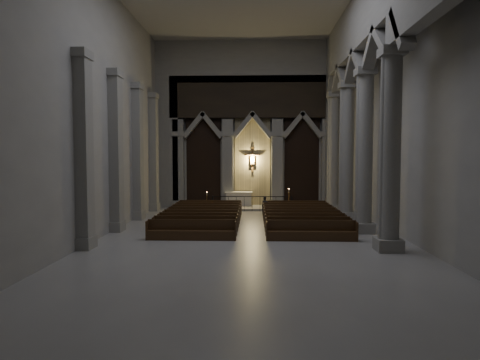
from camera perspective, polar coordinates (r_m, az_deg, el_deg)
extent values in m
plane|color=#989590|center=(19.96, 1.50, -7.71)|extent=(24.00, 24.00, 0.00)
cube|color=#98968E|center=(31.66, 1.67, 7.30)|extent=(14.00, 0.10, 12.00)
cube|color=#98968E|center=(7.89, 0.90, 19.28)|extent=(14.00, 0.10, 12.00)
cube|color=#98968E|center=(20.96, -18.25, 9.13)|extent=(0.10, 24.00, 12.00)
cube|color=#98968E|center=(20.87, 21.39, 9.10)|extent=(0.10, 24.00, 12.00)
cube|color=gray|center=(31.58, -8.19, 2.19)|extent=(0.80, 0.50, 6.40)
cube|color=gray|center=(31.78, -8.15, -3.13)|extent=(1.05, 0.70, 0.50)
cube|color=gray|center=(31.61, -8.23, 6.09)|extent=(1.00, 0.65, 0.35)
cube|color=gray|center=(31.15, -1.66, 2.21)|extent=(0.80, 0.50, 6.40)
cube|color=gray|center=(31.35, -1.65, -3.19)|extent=(1.05, 0.70, 0.50)
cube|color=gray|center=(31.18, -1.66, 6.16)|extent=(1.00, 0.65, 0.35)
cube|color=gray|center=(31.14, 4.98, 2.20)|extent=(0.80, 0.50, 6.40)
cube|color=gray|center=(31.34, 4.95, -3.20)|extent=(1.05, 0.70, 0.50)
cube|color=gray|center=(31.17, 5.00, 6.15)|extent=(1.00, 0.65, 0.35)
cube|color=gray|center=(31.53, 11.53, 2.16)|extent=(0.80, 0.50, 6.40)
cube|color=gray|center=(31.73, 11.46, -3.18)|extent=(1.05, 0.70, 0.50)
cube|color=gray|center=(31.56, 11.57, 6.06)|extent=(1.00, 0.65, 0.35)
cube|color=black|center=(31.66, -4.87, 2.76)|extent=(2.60, 0.15, 7.00)
cube|color=tan|center=(31.44, 1.66, 2.77)|extent=(2.60, 0.15, 7.00)
cube|color=black|center=(31.63, 8.21, 2.74)|extent=(2.60, 0.15, 7.00)
cube|color=black|center=(31.36, 1.67, 11.01)|extent=(12.00, 0.50, 3.00)
cube|color=gray|center=(31.73, -9.64, 4.53)|extent=(1.60, 0.50, 9.00)
cube|color=gray|center=(31.68, 12.99, 4.49)|extent=(1.60, 0.50, 9.00)
cube|color=gray|center=(31.79, 1.68, 15.48)|extent=(14.00, 0.50, 3.00)
plane|color=#FEE972|center=(31.41, 1.66, 2.77)|extent=(1.50, 0.00, 1.50)
cube|color=brown|center=(31.32, 1.66, 2.76)|extent=(0.13, 0.08, 1.80)
cube|color=brown|center=(31.32, 1.66, 3.40)|extent=(1.10, 0.08, 0.13)
cube|color=tan|center=(31.26, 1.66, 2.67)|extent=(0.26, 0.10, 0.60)
sphere|color=tan|center=(31.26, 1.66, 3.40)|extent=(0.17, 0.17, 0.17)
cylinder|color=tan|center=(31.26, 1.19, 3.35)|extent=(0.45, 0.08, 0.08)
cylinder|color=tan|center=(31.26, 2.14, 3.35)|extent=(0.45, 0.08, 0.08)
cube|color=gray|center=(29.79, 12.29, -3.61)|extent=(1.00, 1.00, 0.50)
cylinder|color=gray|center=(29.58, 12.38, 3.62)|extent=(0.70, 0.70, 7.50)
cube|color=gray|center=(29.85, 12.48, 11.03)|extent=(0.95, 0.95, 0.35)
cube|color=gray|center=(25.90, 13.89, -4.68)|extent=(1.00, 1.00, 0.50)
cylinder|color=gray|center=(25.65, 14.01, 3.64)|extent=(0.70, 0.70, 7.50)
cube|color=gray|center=(25.96, 14.13, 12.17)|extent=(0.95, 0.95, 0.35)
cube|color=gray|center=(22.05, 16.06, -6.12)|extent=(1.00, 1.00, 0.50)
cylinder|color=gray|center=(21.76, 16.22, 3.67)|extent=(0.70, 0.70, 7.50)
cube|color=gray|center=(22.12, 16.39, 13.69)|extent=(0.95, 0.95, 0.35)
cube|color=gray|center=(18.26, 19.15, -8.14)|extent=(1.00, 1.00, 0.50)
cylinder|color=gray|center=(17.91, 19.38, 3.71)|extent=(0.70, 0.70, 7.50)
cube|color=gray|center=(18.35, 19.63, 15.81)|extent=(0.95, 0.95, 0.35)
cube|color=gray|center=(21.40, 17.60, 21.64)|extent=(0.55, 24.00, 2.80)
cube|color=gray|center=(31.46, 11.77, 4.70)|extent=(0.55, 1.20, 9.20)
cube|color=gray|center=(30.10, -11.35, -3.53)|extent=(0.60, 1.00, 0.50)
cube|color=gray|center=(29.89, -11.43, 3.63)|extent=(0.50, 0.80, 7.50)
cube|color=gray|center=(30.16, -11.52, 10.96)|extent=(0.60, 1.00, 0.35)
cube|color=gray|center=(26.26, -13.36, -4.56)|extent=(0.60, 1.00, 0.50)
cube|color=gray|center=(26.01, -13.47, 3.65)|extent=(0.50, 0.80, 7.50)
cube|color=gray|center=(26.32, -13.59, 12.06)|extent=(0.60, 1.00, 0.35)
cube|color=gray|center=(22.47, -16.05, -5.94)|extent=(0.60, 1.00, 0.50)
cube|color=gray|center=(22.18, -16.21, 3.67)|extent=(0.50, 0.80, 7.50)
cube|color=gray|center=(22.54, -16.38, 13.50)|extent=(0.60, 1.00, 0.35)
cube|color=gray|center=(18.77, -19.85, -7.84)|extent=(0.60, 1.00, 0.50)
cube|color=gray|center=(18.42, -20.08, 3.68)|extent=(0.50, 0.80, 7.50)
cube|color=gray|center=(18.85, -20.33, 15.46)|extent=(0.60, 1.00, 0.35)
cube|color=gray|center=(30.42, 1.64, -3.72)|extent=(8.50, 2.60, 0.15)
cube|color=beige|center=(31.01, -0.18, -2.55)|extent=(1.83, 0.71, 0.96)
cube|color=silver|center=(30.97, -0.18, -1.63)|extent=(1.98, 0.79, 0.04)
cube|color=black|center=(28.91, 1.63, -2.22)|extent=(5.35, 0.05, 0.05)
cube|color=black|center=(29.10, -3.65, -3.14)|extent=(0.09, 0.09, 1.07)
cube|color=black|center=(29.07, 6.91, -3.17)|extent=(0.09, 0.09, 1.07)
cylinder|color=black|center=(29.06, -2.60, -3.21)|extent=(0.02, 0.02, 0.98)
cylinder|color=black|center=(29.02, -1.54, -3.22)|extent=(0.02, 0.02, 0.98)
cylinder|color=black|center=(28.99, -0.49, -3.22)|extent=(0.02, 0.02, 0.98)
cylinder|color=black|center=(28.97, 0.57, -3.23)|extent=(0.02, 0.02, 0.98)
cylinder|color=black|center=(28.97, 1.63, -3.23)|extent=(0.02, 0.02, 0.98)
cylinder|color=black|center=(28.97, 2.69, -3.23)|extent=(0.02, 0.02, 0.98)
cylinder|color=black|center=(28.98, 3.75, -3.23)|extent=(0.02, 0.02, 0.98)
cylinder|color=black|center=(29.00, 4.81, -3.23)|extent=(0.02, 0.02, 0.98)
cylinder|color=black|center=(29.04, 5.86, -3.23)|extent=(0.02, 0.02, 0.98)
cylinder|color=#B18036|center=(29.32, -4.44, -4.10)|extent=(0.22, 0.22, 0.05)
cylinder|color=#B18036|center=(29.25, -4.44, -3.06)|extent=(0.03, 0.03, 1.07)
cylinder|color=#B18036|center=(29.20, -4.44, -2.02)|extent=(0.11, 0.11, 0.02)
cylinder|color=beige|center=(29.19, -4.45, -1.83)|extent=(0.04, 0.04, 0.19)
sphere|color=#FFA659|center=(29.18, -4.45, -1.61)|extent=(0.04, 0.04, 0.04)
cylinder|color=#B18036|center=(28.95, 6.51, -4.20)|extent=(0.27, 0.27, 0.06)
cylinder|color=#B18036|center=(28.87, 6.52, -2.93)|extent=(0.04, 0.04, 1.29)
cylinder|color=#B18036|center=(28.81, 6.53, -1.66)|extent=(0.13, 0.13, 0.02)
cylinder|color=beige|center=(28.80, 6.53, -1.43)|extent=(0.05, 0.05, 0.22)
sphere|color=#FFA659|center=(28.78, 6.53, -1.16)|extent=(0.05, 0.05, 0.05)
cube|color=black|center=(27.64, -4.01, -4.16)|extent=(4.00, 0.38, 0.43)
cube|color=black|center=(27.76, -3.97, -3.18)|extent=(4.00, 0.07, 0.48)
cube|color=black|center=(27.89, -8.11, -3.67)|extent=(0.06, 0.43, 0.86)
cube|color=black|center=(27.48, 0.15, -3.74)|extent=(0.06, 0.43, 0.86)
cube|color=black|center=(27.61, 7.24, -4.18)|extent=(4.00, 0.38, 0.43)
cube|color=black|center=(27.74, 7.21, -3.21)|extent=(4.00, 0.07, 0.48)
cube|color=black|center=(27.47, 3.08, -3.75)|extent=(0.06, 0.43, 0.86)
cube|color=black|center=(27.84, 11.35, -3.72)|extent=(0.06, 0.43, 0.86)
cube|color=black|center=(26.48, -4.27, -4.49)|extent=(4.00, 0.38, 0.43)
cube|color=black|center=(26.60, -4.23, -3.47)|extent=(4.00, 0.07, 0.48)
cube|color=black|center=(26.74, -8.55, -3.98)|extent=(0.06, 0.43, 0.86)
cube|color=black|center=(26.31, 0.07, -4.06)|extent=(0.06, 0.43, 0.86)
cube|color=black|center=(26.45, 7.48, -4.52)|extent=(4.00, 0.38, 0.43)
cube|color=black|center=(26.57, 7.45, -3.50)|extent=(4.00, 0.07, 0.48)
cube|color=black|center=(26.30, 3.13, -4.07)|extent=(0.06, 0.43, 0.86)
cube|color=black|center=(26.69, 11.77, -4.03)|extent=(0.06, 0.43, 0.86)
cube|color=black|center=(25.32, -4.56, -4.86)|extent=(4.00, 0.38, 0.43)
cube|color=black|center=(25.43, -4.52, -3.79)|extent=(4.00, 0.07, 0.48)
cube|color=black|center=(25.59, -9.03, -4.32)|extent=(0.06, 0.43, 0.86)
cube|color=black|center=(25.14, -0.01, -4.41)|extent=(0.06, 0.43, 0.86)
cube|color=black|center=(25.29, 7.74, -4.89)|extent=(4.00, 0.38, 0.43)
cube|color=black|center=(25.40, 7.70, -3.82)|extent=(4.00, 0.07, 0.48)
cube|color=black|center=(25.13, 3.19, -4.42)|extent=(0.06, 0.43, 0.86)
cube|color=black|center=(25.54, 12.22, -4.37)|extent=(0.06, 0.43, 0.86)
cube|color=black|center=(24.16, -4.88, -5.26)|extent=(4.00, 0.38, 0.43)
cube|color=black|center=(24.27, -4.83, -4.14)|extent=(4.00, 0.07, 0.48)
cube|color=black|center=(24.44, -9.56, -4.68)|extent=(0.06, 0.43, 0.86)
cube|color=black|center=(23.97, -0.11, -4.79)|extent=(0.06, 0.43, 0.86)
cube|color=black|center=(24.13, 8.02, -5.29)|extent=(4.00, 0.38, 0.43)
cube|color=black|center=(24.24, 7.99, -4.17)|extent=(4.00, 0.07, 0.48)
cube|color=black|center=(23.96, 3.25, -4.80)|extent=(0.06, 0.43, 0.86)
cube|color=black|center=(24.39, 12.72, -4.74)|extent=(0.06, 0.43, 0.86)
cube|color=black|center=(23.00, -5.22, -5.70)|extent=(4.00, 0.38, 0.43)
cube|color=black|center=(23.11, -5.17, -4.52)|extent=(4.00, 0.07, 0.48)
cube|color=black|center=(23.30, -10.13, -5.09)|extent=(0.06, 0.43, 0.86)
cube|color=black|center=(22.80, -0.21, -5.22)|extent=(0.06, 0.43, 0.86)
cube|color=black|center=(22.97, 8.34, -5.73)|extent=(4.00, 0.38, 0.43)
cube|color=black|center=(23.08, 8.30, -4.55)|extent=(4.00, 0.07, 0.48)
cube|color=black|center=(22.80, 3.32, -5.22)|extent=(0.06, 0.43, 0.86)
cube|color=black|center=(23.24, 13.27, -5.14)|extent=(0.06, 0.43, 0.86)
cube|color=black|center=(21.84, -5.61, -6.18)|extent=(4.00, 0.38, 0.43)
cube|color=black|center=(21.95, -5.55, -4.94)|extent=(4.00, 0.07, 0.48)
cube|color=black|center=(22.16, -10.77, -5.53)|extent=(0.06, 0.43, 0.86)
cube|color=black|center=(21.64, -0.33, -5.68)|extent=(0.06, 0.43, 0.86)
cube|color=black|center=(21.81, 8.69, -6.22)|extent=(4.00, 0.38, 0.43)
cube|color=black|center=(21.92, 8.64, -4.98)|extent=(4.00, 0.07, 0.48)
cube|color=black|center=(21.63, 3.40, -5.69)|extent=(0.06, 0.43, 0.86)
cube|color=black|center=(22.10, 13.87, -5.59)|extent=(0.06, 0.43, 0.86)
cube|color=black|center=(20.69, -6.04, -6.72)|extent=(4.00, 0.38, 0.43)
cube|color=black|center=(20.79, -5.98, -5.41)|extent=(4.00, 0.07, 0.48)
cube|color=black|center=(21.02, -11.48, -6.02)|extent=(0.06, 0.43, 0.86)
cube|color=black|center=(20.48, -0.46, -6.20)|extent=(0.06, 0.43, 0.86)
cube|color=black|center=(20.66, 9.07, -6.77)|extent=(4.00, 0.38, 0.43)
cube|color=black|center=(20.76, 9.02, -5.45)|extent=(4.00, 0.07, 0.48)
cube|color=black|center=(20.47, 3.48, -6.21)|extent=(0.06, 0.43, 0.86)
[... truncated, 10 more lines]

